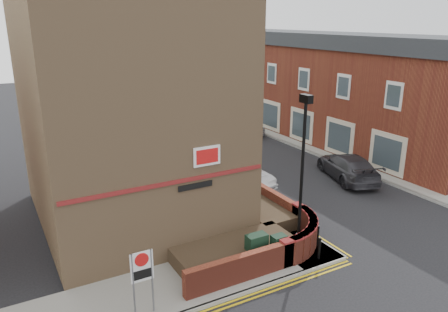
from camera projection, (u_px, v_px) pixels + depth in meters
The scene contains 26 objects.
ground at pixel (283, 281), 15.67m from camera, with size 120.00×120.00×0.00m, color black.
pavement_corner at pixel (176, 286), 15.28m from camera, with size 13.00×3.00×0.12m, color gray.
pavement_main at pixel (167, 155), 29.91m from camera, with size 2.00×32.00×0.12m, color gray.
pavement_far at pixel (320, 144), 32.52m from camera, with size 4.00×40.00×0.12m, color gray.
kerb_side at pixel (195, 309), 14.03m from camera, with size 13.00×0.15×0.12m, color gray.
kerb_main_near at pixel (180, 153), 30.37m from camera, with size 0.15×32.00×0.12m, color gray.
kerb_main_far at pixel (298, 148), 31.59m from camera, with size 0.15×40.00×0.12m, color gray.
yellow_lines_main at pixel (184, 153), 30.51m from camera, with size 0.28×32.00×0.01m, color gold.
corner_building at pixel (127, 85), 19.14m from camera, with size 8.95×10.40×13.60m.
garden_wall at pixel (246, 250), 17.76m from camera, with size 6.80×6.00×1.20m, color maroon, non-canonical shape.
lamppost at pixel (302, 176), 16.41m from camera, with size 0.25×0.50×6.30m.
utility_cabinet_large at pixel (256, 249), 16.40m from camera, with size 0.80×0.45×1.20m, color black.
utility_cabinet_small at pixel (278, 249), 16.54m from camera, with size 0.55×0.40×1.10m, color black.
bollard_near at pixel (319, 248), 16.76m from camera, with size 0.11×0.11×0.90m, color black.
bollard_far at pixel (318, 236), 17.71m from camera, with size 0.11×0.11×0.90m, color black.
zone_sign at pixel (142, 272), 13.27m from camera, with size 0.72×0.07×2.20m.
far_terrace at pixel (304, 82), 35.34m from camera, with size 5.40×30.40×8.00m.
far_terrace_cream at pixel (193, 61), 52.83m from camera, with size 5.40×12.40×8.00m.
tree_near at pixel (176, 91), 26.88m from camera, with size 3.64×3.65×6.70m.
tree_mid at pixel (134, 70), 33.39m from camera, with size 4.03×4.03×7.42m.
tree_far at pixel (107, 65), 40.14m from camera, with size 3.81×3.81×7.00m.
traffic_light_assembly at pixel (130, 96), 36.77m from camera, with size 0.20×0.16×4.20m.
silver_car_near at pixel (242, 174), 24.42m from camera, with size 1.44×4.14×1.37m, color #B7BBBF.
red_car_main at pixel (195, 135), 32.57m from camera, with size 2.35×5.09×1.42m, color maroon.
grey_car_far at pixel (348, 167), 25.44m from camera, with size 2.09×5.14×1.49m, color #2E2D32.
silver_car_far at pixel (246, 127), 35.35m from camera, with size 1.44×3.57×1.22m, color #AAADB2.
Camera 1 is at (-8.47, -10.84, 9.01)m, focal length 35.00 mm.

